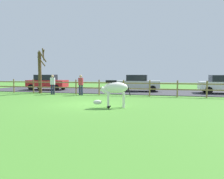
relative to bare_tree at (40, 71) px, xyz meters
The scene contains 11 objects.
ground_plane 8.36m from the bare_tree, 39.07° to the right, with size 60.00×60.00×0.00m, color #47842D.
parking_asphalt 7.82m from the bare_tree, 33.55° to the left, with size 28.00×7.40×0.05m, color #38383D.
paddock_fence 5.61m from the bare_tree, ahead, with size 20.41×0.11×1.24m.
bare_tree is the anchor object (origin of this frame).
zebra 10.22m from the bare_tree, 36.37° to the right, with size 1.89×0.84×1.41m.
crow_on_grass 10.63m from the bare_tree, 39.62° to the right, with size 0.22×0.10×0.20m.
parked_car_silver 9.05m from the bare_tree, 25.15° to the left, with size 4.06×2.00×1.56m.
parked_car_white 15.85m from the bare_tree, 12.22° to the left, with size 4.05×1.98×1.56m.
parked_car_red 3.59m from the bare_tree, 112.06° to the left, with size 4.12×2.13×1.56m.
visitor_left_of_tree 2.04m from the bare_tree, 23.50° to the right, with size 0.40×0.31×1.64m.
visitor_right_of_tree 4.29m from the bare_tree, ahead, with size 0.38×0.26×1.64m.
Camera 1 is at (4.51, -11.55, 1.77)m, focal length 34.41 mm.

